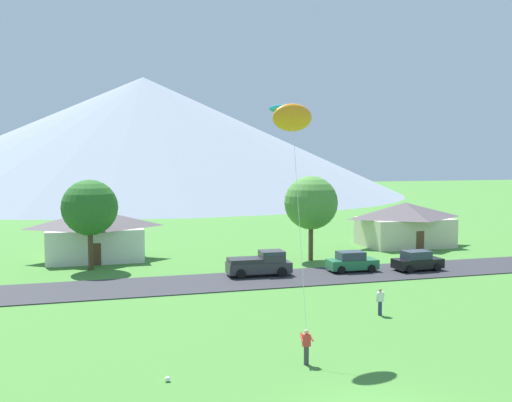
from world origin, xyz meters
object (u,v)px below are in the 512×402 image
at_px(parked_car_green_west_end, 352,262).
at_px(soccer_ball, 168,379).
at_px(kite_flyer_with_kite, 293,125).
at_px(tree_left_of_center, 311,203).
at_px(house_left_center, 405,223).
at_px(parked_car_black_mid_west, 417,261).
at_px(house_leftmost, 95,234).
at_px(watcher_person, 380,301).
at_px(pickup_truck_charcoal_west_side, 260,263).
at_px(tree_center, 90,208).

bearing_deg(parked_car_green_west_end, soccer_ball, -132.29).
bearing_deg(kite_flyer_with_kite, tree_left_of_center, 65.91).
relative_size(tree_left_of_center, soccer_ball, 33.30).
bearing_deg(house_left_center, tree_left_of_center, -156.71).
relative_size(parked_car_black_mid_west, kite_flyer_with_kite, 0.34).
height_order(house_leftmost, watcher_person, house_leftmost).
bearing_deg(soccer_ball, house_left_center, 46.60).
bearing_deg(house_left_center, watcher_person, -123.28).
xyz_separation_m(tree_left_of_center, pickup_truck_charcoal_west_side, (-6.74, -5.82, -4.39)).
bearing_deg(kite_flyer_with_kite, tree_center, 112.49).
distance_m(house_leftmost, pickup_truck_charcoal_west_side, 17.68).
height_order(pickup_truck_charcoal_west_side, soccer_ball, pickup_truck_charcoal_west_side).
distance_m(house_leftmost, watcher_person, 30.57).
distance_m(house_left_center, tree_center, 33.80).
bearing_deg(house_left_center, pickup_truck_charcoal_west_side, -150.07).
relative_size(tree_left_of_center, parked_car_green_west_end, 1.88).
bearing_deg(watcher_person, parked_car_black_mid_west, 50.18).
xyz_separation_m(house_left_center, tree_left_of_center, (-13.35, -5.75, 2.97)).
xyz_separation_m(house_leftmost, pickup_truck_charcoal_west_side, (12.77, -12.14, -1.41)).
bearing_deg(tree_center, parked_car_green_west_end, -19.10).
height_order(parked_car_green_west_end, parked_car_black_mid_west, same).
relative_size(house_left_center, tree_left_of_center, 1.25).
bearing_deg(house_left_center, parked_car_green_west_end, -135.20).
distance_m(kite_flyer_with_kite, soccer_ball, 13.89).
bearing_deg(watcher_person, soccer_ball, -153.06).
relative_size(tree_center, parked_car_black_mid_west, 1.83).
bearing_deg(watcher_person, house_leftmost, 122.24).
xyz_separation_m(kite_flyer_with_kite, soccer_ball, (-7.13, -3.92, -11.26)).
height_order(house_left_center, parked_car_green_west_end, house_left_center).
relative_size(parked_car_black_mid_west, pickup_truck_charcoal_west_side, 0.81).
xyz_separation_m(pickup_truck_charcoal_west_side, soccer_ball, (-10.55, -20.82, -0.94)).
distance_m(house_leftmost, parked_car_green_west_end, 24.32).
xyz_separation_m(tree_center, soccer_ball, (2.71, -27.68, -5.27)).
relative_size(tree_center, parked_car_green_west_end, 1.84).
bearing_deg(tree_center, house_left_center, 8.04).
bearing_deg(parked_car_green_west_end, watcher_person, -108.58).
distance_m(house_leftmost, tree_center, 6.06).
bearing_deg(parked_car_green_west_end, parked_car_black_mid_west, -12.60).
relative_size(tree_center, kite_flyer_with_kite, 0.62).
relative_size(house_left_center, kite_flyer_with_kite, 0.79).
xyz_separation_m(tree_left_of_center, soccer_ball, (-17.28, -26.64, -5.33)).
distance_m(parked_car_black_mid_west, pickup_truck_charcoal_west_side, 13.59).
height_order(pickup_truck_charcoal_west_side, kite_flyer_with_kite, kite_flyer_with_kite).
bearing_deg(soccer_ball, watcher_person, 26.94).
distance_m(house_left_center, parked_car_black_mid_west, 14.93).
xyz_separation_m(house_leftmost, soccer_ball, (2.22, -32.97, -2.35)).
bearing_deg(soccer_ball, kite_flyer_with_kite, 28.84).
relative_size(tree_left_of_center, kite_flyer_with_kite, 0.64).
relative_size(house_leftmost, kite_flyer_with_kite, 0.75).
xyz_separation_m(house_left_center, parked_car_green_west_end, (-12.14, -12.05, -1.61)).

